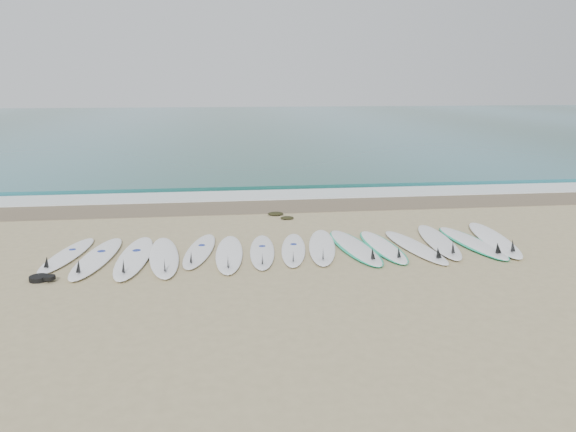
{
  "coord_description": "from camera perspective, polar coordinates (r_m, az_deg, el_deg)",
  "views": [
    {
      "loc": [
        -1.43,
        -10.6,
        3.32
      ],
      "look_at": [
        0.08,
        1.3,
        0.4
      ],
      "focal_mm": 35.0,
      "sensor_mm": 36.0,
      "label": 1
    }
  ],
  "objects": [
    {
      "name": "surfboard_4",
      "position": [
        11.16,
        -9.02,
        -3.52
      ],
      "size": [
        0.84,
        2.41,
        0.3
      ],
      "rotation": [
        0.0,
        0.0,
        -0.15
      ],
      "color": "white",
      "rests_on": "ground"
    },
    {
      "name": "surfboard_3",
      "position": [
        10.9,
        -12.49,
        -4.07
      ],
      "size": [
        0.82,
        2.69,
        0.34
      ],
      "rotation": [
        0.0,
        0.0,
        0.1
      ],
      "color": "white",
      "rests_on": "ground"
    },
    {
      "name": "surfboard_14",
      "position": [
        12.54,
        20.28,
        -2.25
      ],
      "size": [
        0.95,
        2.85,
        0.36
      ],
      "rotation": [
        0.0,
        0.0,
        -0.13
      ],
      "color": "white",
      "rests_on": "ground"
    },
    {
      "name": "seaweed_far",
      "position": [
        13.72,
        -0.09,
        -0.18
      ],
      "size": [
        0.33,
        0.26,
        0.06
      ],
      "primitive_type": "ellipsoid",
      "color": "black",
      "rests_on": "ground"
    },
    {
      "name": "surfboard_8",
      "position": [
        11.29,
        3.48,
        -3.14
      ],
      "size": [
        0.94,
        2.6,
        0.33
      ],
      "rotation": [
        0.0,
        0.0,
        -0.17
      ],
      "color": "white",
      "rests_on": "ground"
    },
    {
      "name": "surfboard_2",
      "position": [
        10.99,
        -15.43,
        -4.08
      ],
      "size": [
        0.67,
        2.77,
        0.35
      ],
      "rotation": [
        0.0,
        0.0,
        -0.04
      ],
      "color": "white",
      "rests_on": "ground"
    },
    {
      "name": "wet_sand_band",
      "position": [
        15.14,
        -1.62,
        1.03
      ],
      "size": [
        120.0,
        1.8,
        0.01
      ],
      "primitive_type": "cube",
      "color": "brown",
      "rests_on": "ground"
    },
    {
      "name": "surfboard_10",
      "position": [
        11.49,
        9.65,
        -3.09
      ],
      "size": [
        0.71,
        2.4,
        0.3
      ],
      "rotation": [
        0.0,
        0.0,
        0.06
      ],
      "color": "white",
      "rests_on": "ground"
    },
    {
      "name": "surfboard_1",
      "position": [
        11.17,
        -18.93,
        -4.06
      ],
      "size": [
        0.86,
        2.7,
        0.34
      ],
      "rotation": [
        0.0,
        0.0,
        -0.12
      ],
      "color": "white",
      "rests_on": "ground"
    },
    {
      "name": "surfboard_5",
      "position": [
        10.88,
        -6.0,
        -3.86
      ],
      "size": [
        0.63,
        2.53,
        0.32
      ],
      "rotation": [
        0.0,
        0.0,
        -0.04
      ],
      "color": "white",
      "rests_on": "ground"
    },
    {
      "name": "surfboard_9",
      "position": [
        11.36,
        6.85,
        -3.16
      ],
      "size": [
        0.92,
        2.66,
        0.33
      ],
      "rotation": [
        0.0,
        0.0,
        0.11
      ],
      "color": "silver",
      "rests_on": "ground"
    },
    {
      "name": "surfboard_6",
      "position": [
        10.99,
        -2.64,
        -3.64
      ],
      "size": [
        0.66,
        2.35,
        0.3
      ],
      "rotation": [
        0.0,
        0.0,
        -0.08
      ],
      "color": "white",
      "rests_on": "ground"
    },
    {
      "name": "leash_coil",
      "position": [
        10.44,
        -23.77,
        -5.79
      ],
      "size": [
        0.46,
        0.36,
        0.11
      ],
      "color": "black",
      "rests_on": "ground"
    },
    {
      "name": "surfboard_13",
      "position": [
        12.21,
        18.24,
        -2.58
      ],
      "size": [
        0.87,
        2.58,
        0.32
      ],
      "rotation": [
        0.0,
        0.0,
        0.11
      ],
      "color": "white",
      "rests_on": "ground"
    },
    {
      "name": "foam_band",
      "position": [
        16.5,
        -2.1,
        2.14
      ],
      "size": [
        120.0,
        1.4,
        0.04
      ],
      "primitive_type": "cube",
      "color": "silver",
      "rests_on": "ground"
    },
    {
      "name": "surfboard_12",
      "position": [
        12.05,
        15.13,
        -2.52
      ],
      "size": [
        0.83,
        2.69,
        0.34
      ],
      "rotation": [
        0.0,
        0.0,
        -0.11
      ],
      "color": "white",
      "rests_on": "ground"
    },
    {
      "name": "surfboard_11",
      "position": [
        11.55,
        12.9,
        -3.1
      ],
      "size": [
        0.88,
        2.51,
        0.32
      ],
      "rotation": [
        0.0,
        0.0,
        0.15
      ],
      "color": "white",
      "rests_on": "ground"
    },
    {
      "name": "ocean",
      "position": [
        43.25,
        -5.37,
        9.26
      ],
      "size": [
        120.0,
        55.0,
        0.03
      ],
      "primitive_type": "cube",
      "color": "#216062",
      "rests_on": "ground"
    },
    {
      "name": "ground",
      "position": [
        11.2,
        0.44,
        -3.56
      ],
      "size": [
        120.0,
        120.0,
        0.0
      ],
      "primitive_type": "plane",
      "color": "tan"
    },
    {
      "name": "surfboard_0",
      "position": [
        11.56,
        -21.61,
        -3.74
      ],
      "size": [
        0.87,
        2.38,
        0.3
      ],
      "rotation": [
        0.0,
        0.0,
        -0.17
      ],
      "color": "white",
      "rests_on": "ground"
    },
    {
      "name": "wave_crest",
      "position": [
        17.96,
        -2.53,
        3.18
      ],
      "size": [
        120.0,
        1.0,
        0.1
      ],
      "primitive_type": "cube",
      "color": "#216062",
      "rests_on": "ground"
    },
    {
      "name": "surfboard_7",
      "position": [
        11.11,
        0.55,
        -3.44
      ],
      "size": [
        0.79,
        2.33,
        0.29
      ],
      "rotation": [
        0.0,
        0.0,
        -0.14
      ],
      "color": "white",
      "rests_on": "ground"
    },
    {
      "name": "seaweed_near",
      "position": [
        14.12,
        -1.27,
        0.24
      ],
      "size": [
        0.39,
        0.31,
        0.08
      ],
      "primitive_type": "ellipsoid",
      "color": "black",
      "rests_on": "ground"
    }
  ]
}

